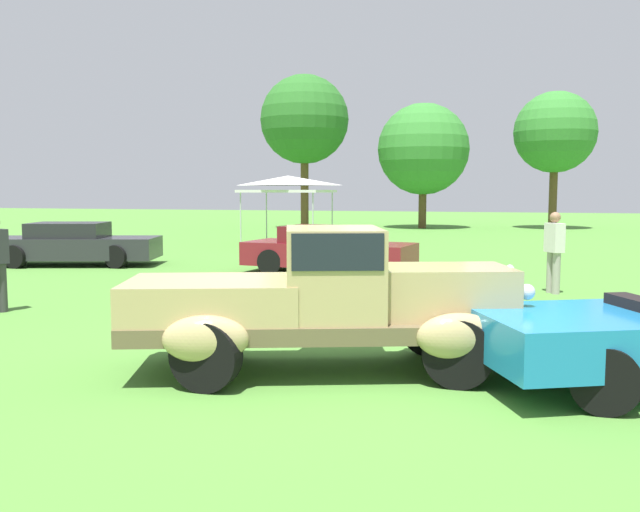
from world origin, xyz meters
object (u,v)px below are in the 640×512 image
Objects in this scene: show_car_charcoal at (74,244)px; feature_pickup_truck at (326,299)px; spectator_near_truck at (554,250)px; show_car_burgundy at (327,250)px; canopy_tent_left_field at (288,183)px.

feature_pickup_truck is at bearing -42.28° from show_car_charcoal.
spectator_near_truck reaches higher than show_car_charcoal.
show_car_burgundy is at bearing 159.63° from spectator_near_truck.
canopy_tent_left_field is at bearing 68.36° from show_car_charcoal.
canopy_tent_left_field is at bearing 109.54° from feature_pickup_truck.
feature_pickup_truck is at bearing -70.46° from canopy_tent_left_field.
spectator_near_truck is 0.53× the size of canopy_tent_left_field.
show_car_charcoal is at bearing 137.72° from feature_pickup_truck.
show_car_burgundy is 5.76m from spectator_near_truck.
canopy_tent_left_field reaches higher than feature_pickup_truck.
feature_pickup_truck is 1.06× the size of show_car_burgundy.
feature_pickup_truck reaches higher than spectator_near_truck.
show_car_burgundy is at bearing 0.99° from show_car_charcoal.
canopy_tent_left_field reaches higher than show_car_charcoal.
spectator_near_truck is at bearing -49.06° from canopy_tent_left_field.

